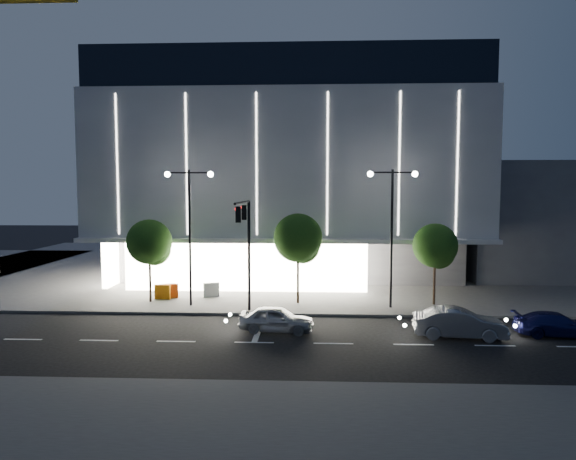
# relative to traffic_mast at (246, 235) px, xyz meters

# --- Properties ---
(ground) EXTENTS (160.00, 160.00, 0.00)m
(ground) POSITION_rel_traffic_mast_xyz_m (-1.00, -3.34, -5.03)
(ground) COLOR black
(ground) RESTS_ON ground
(sidewalk_museum) EXTENTS (70.00, 40.00, 0.15)m
(sidewalk_museum) POSITION_rel_traffic_mast_xyz_m (4.00, 20.66, -4.95)
(sidewalk_museum) COLOR #474747
(sidewalk_museum) RESTS_ON ground
(sidewalk_near) EXTENTS (70.00, 10.00, 0.15)m
(sidewalk_near) POSITION_rel_traffic_mast_xyz_m (4.00, -15.34, -4.95)
(sidewalk_near) COLOR #474747
(sidewalk_near) RESTS_ON ground
(museum) EXTENTS (30.00, 25.80, 18.00)m
(museum) POSITION_rel_traffic_mast_xyz_m (1.98, 18.97, 4.25)
(museum) COLOR #4C4C51
(museum) RESTS_ON ground
(annex_building) EXTENTS (16.00, 20.00, 10.00)m
(annex_building) POSITION_rel_traffic_mast_xyz_m (25.00, 20.66, -0.03)
(annex_building) COLOR #4C4C51
(annex_building) RESTS_ON ground
(traffic_mast) EXTENTS (0.33, 5.89, 7.07)m
(traffic_mast) POSITION_rel_traffic_mast_xyz_m (0.00, 0.00, 0.00)
(traffic_mast) COLOR black
(traffic_mast) RESTS_ON ground
(street_lamp_west) EXTENTS (3.16, 0.36, 9.00)m
(street_lamp_west) POSITION_rel_traffic_mast_xyz_m (-4.00, 2.66, 0.93)
(street_lamp_west) COLOR black
(street_lamp_west) RESTS_ON ground
(street_lamp_east) EXTENTS (3.16, 0.36, 9.00)m
(street_lamp_east) POSITION_rel_traffic_mast_xyz_m (9.00, 2.66, 0.93)
(street_lamp_east) COLOR black
(street_lamp_east) RESTS_ON ground
(tree_left) EXTENTS (3.02, 3.02, 5.72)m
(tree_left) POSITION_rel_traffic_mast_xyz_m (-6.97, 3.68, -0.99)
(tree_left) COLOR black
(tree_left) RESTS_ON ground
(tree_mid) EXTENTS (3.25, 3.25, 6.15)m
(tree_mid) POSITION_rel_traffic_mast_xyz_m (3.03, 3.68, -0.69)
(tree_mid) COLOR black
(tree_mid) RESTS_ON ground
(tree_right) EXTENTS (2.91, 2.91, 5.51)m
(tree_right) POSITION_rel_traffic_mast_xyz_m (12.03, 3.68, -1.14)
(tree_right) COLOR black
(tree_right) RESTS_ON ground
(car_lead) EXTENTS (4.24, 2.16, 1.38)m
(car_lead) POSITION_rel_traffic_mast_xyz_m (2.00, -2.81, -4.34)
(car_lead) COLOR #A3A6AA
(car_lead) RESTS_ON ground
(car_second) EXTENTS (4.83, 2.09, 1.54)m
(car_second) POSITION_rel_traffic_mast_xyz_m (11.60, -3.52, -4.26)
(car_second) COLOR #999BA0
(car_second) RESTS_ON ground
(car_third) EXTENTS (4.39, 2.02, 1.24)m
(car_third) POSITION_rel_traffic_mast_xyz_m (16.84, -2.95, -4.41)
(car_third) COLOR #151752
(car_third) RESTS_ON ground
(barrier_a) EXTENTS (1.12, 0.34, 1.00)m
(barrier_a) POSITION_rel_traffic_mast_xyz_m (-6.39, 4.45, -4.38)
(barrier_a) COLOR orange
(barrier_a) RESTS_ON sidewalk_museum
(barrier_b) EXTENTS (1.11, 0.65, 1.00)m
(barrier_b) POSITION_rel_traffic_mast_xyz_m (-6.16, 4.83, -4.38)
(barrier_b) COLOR silver
(barrier_b) RESTS_ON sidewalk_museum
(barrier_c) EXTENTS (1.13, 0.48, 1.00)m
(barrier_c) POSITION_rel_traffic_mast_xyz_m (-5.94, 4.74, -4.38)
(barrier_c) COLOR #DF490C
(barrier_c) RESTS_ON sidewalk_museum
(barrier_d) EXTENTS (1.12, 0.58, 1.00)m
(barrier_d) POSITION_rel_traffic_mast_xyz_m (-3.16, 5.33, -4.38)
(barrier_d) COLOR #B8B8B8
(barrier_d) RESTS_ON sidewalk_museum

